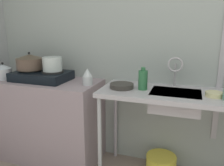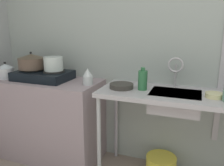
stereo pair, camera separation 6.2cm
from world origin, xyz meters
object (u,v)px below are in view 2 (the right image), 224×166
at_px(bottle_by_sink, 143,80).
at_px(bucket_on_floor, 161,166).
at_px(sink_basin, 175,102).
at_px(small_bowl_on_drainboard, 214,95).
at_px(pot_on_right_burner, 53,64).
at_px(frying_pan, 121,86).
at_px(stove, 43,75).
at_px(pot_beside_stove, 6,71).
at_px(pot_on_left_burner, 31,61).
at_px(percolator, 88,77).
at_px(faucet, 176,67).

height_order(bottle_by_sink, bucket_on_floor, bottle_by_sink).
xyz_separation_m(sink_basin, small_bowl_on_drainboard, (0.30, -0.03, 0.10)).
relative_size(pot_on_right_burner, frying_pan, 0.89).
xyz_separation_m(sink_basin, bucket_on_floor, (-0.09, 0.07, -0.68)).
distance_m(stove, pot_beside_stove, 0.42).
bearing_deg(pot_on_left_burner, sink_basin, -0.15).
height_order(sink_basin, frying_pan, frying_pan).
relative_size(pot_on_left_burner, frying_pan, 1.28).
distance_m(pot_beside_stove, bottle_by_sink, 1.47).
bearing_deg(frying_pan, small_bowl_on_drainboard, -0.30).
bearing_deg(stove, bucket_on_floor, 3.05).
distance_m(sink_basin, small_bowl_on_drainboard, 0.31).
height_order(pot_beside_stove, sink_basin, pot_beside_stove).
xyz_separation_m(percolator, bucket_on_floor, (0.72, 0.09, -0.84)).
xyz_separation_m(percolator, frying_pan, (0.34, -0.01, -0.06)).
height_order(percolator, bucket_on_floor, percolator).
relative_size(stove, faucet, 2.00).
bearing_deg(bucket_on_floor, pot_beside_stove, -174.73).
xyz_separation_m(pot_on_right_burner, small_bowl_on_drainboard, (1.50, -0.03, -0.16)).
height_order(small_bowl_on_drainboard, bottle_by_sink, bottle_by_sink).
height_order(percolator, frying_pan, percolator).
relative_size(pot_on_right_burner, bucket_on_floor, 0.66).
distance_m(percolator, bucket_on_floor, 1.11).
bearing_deg(sink_basin, pot_beside_stove, -177.31).
distance_m(stove, frying_pan, 0.87).
height_order(pot_beside_stove, bucket_on_floor, pot_beside_stove).
bearing_deg(sink_basin, pot_on_left_burner, 179.85).
height_order(pot_beside_stove, percolator, pot_beside_stove).
bearing_deg(bottle_by_sink, faucet, 30.07).
relative_size(sink_basin, bottle_by_sink, 2.08).
relative_size(stove, bottle_by_sink, 2.81).
height_order(pot_on_left_burner, sink_basin, pot_on_left_burner).
xyz_separation_m(stove, faucet, (1.31, 0.13, 0.14)).
height_order(pot_on_left_burner, bottle_by_sink, pot_on_left_burner).
bearing_deg(pot_on_left_burner, stove, 0.00).
xyz_separation_m(pot_on_left_burner, sink_basin, (1.47, -0.00, -0.27)).
height_order(pot_beside_stove, bottle_by_sink, bottle_by_sink).
height_order(pot_beside_stove, small_bowl_on_drainboard, pot_beside_stove).
relative_size(pot_on_right_burner, faucet, 0.68).
bearing_deg(stove, frying_pan, -2.01).
bearing_deg(small_bowl_on_drainboard, sink_basin, 174.17).
height_order(pot_on_left_burner, frying_pan, pot_on_left_burner).
bearing_deg(stove, bottle_by_sink, -0.77).
bearing_deg(sink_basin, bottle_by_sink, -177.95).
distance_m(pot_on_left_burner, bottle_by_sink, 1.19).
bearing_deg(stove, pot_on_left_burner, 180.00).
xyz_separation_m(stove, frying_pan, (0.87, -0.03, -0.03)).
relative_size(pot_on_left_burner, small_bowl_on_drainboard, 1.99).
distance_m(pot_on_left_burner, frying_pan, 1.02).
height_order(faucet, small_bowl_on_drainboard, faucet).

